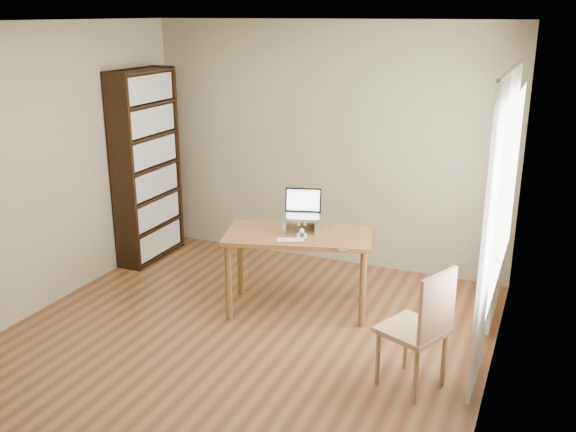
% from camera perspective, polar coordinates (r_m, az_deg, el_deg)
% --- Properties ---
extents(room, '(4.04, 4.54, 2.64)m').
position_cam_1_polar(room, '(4.92, -5.12, 1.53)').
color(room, '#552B16').
rests_on(room, ground).
extents(bookshelf, '(0.30, 0.90, 2.10)m').
position_cam_1_polar(bookshelf, '(7.21, -12.44, 4.32)').
color(bookshelf, black).
rests_on(bookshelf, ground).
extents(curtains, '(0.03, 1.90, 2.25)m').
position_cam_1_polar(curtains, '(5.18, 18.08, 0.02)').
color(curtains, white).
rests_on(curtains, ground).
extents(desk, '(1.45, 0.99, 0.75)m').
position_cam_1_polar(desk, '(5.84, 0.91, -2.55)').
color(desk, brown).
rests_on(desk, ground).
extents(laptop_stand, '(0.32, 0.25, 0.13)m').
position_cam_1_polar(laptop_stand, '(5.85, 1.22, -0.57)').
color(laptop_stand, silver).
rests_on(laptop_stand, desk).
extents(laptop, '(0.38, 0.36, 0.24)m').
position_cam_1_polar(laptop, '(5.87, 1.44, 0.61)').
color(laptop, silver).
rests_on(laptop, laptop_stand).
extents(keyboard, '(0.28, 0.21, 0.02)m').
position_cam_1_polar(keyboard, '(5.61, 0.24, -2.19)').
color(keyboard, silver).
rests_on(keyboard, desk).
extents(coaster, '(0.09, 0.09, 0.01)m').
position_cam_1_polar(coaster, '(5.43, 4.85, -3.01)').
color(coaster, brown).
rests_on(coaster, desk).
extents(cat, '(0.24, 0.48, 0.15)m').
position_cam_1_polar(cat, '(5.88, 1.38, -0.68)').
color(cat, '#484139').
rests_on(cat, desk).
extents(chair, '(0.57, 0.56, 0.96)m').
position_cam_1_polar(chair, '(4.78, 11.94, -9.37)').
color(chair, tan).
rests_on(chair, ground).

